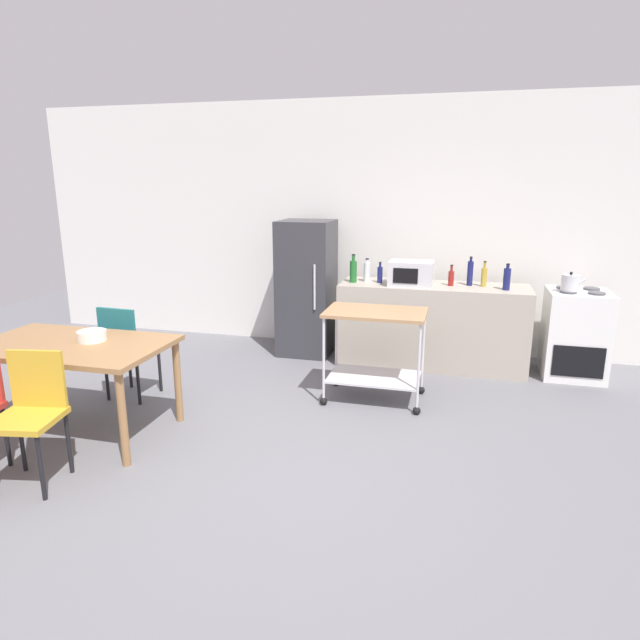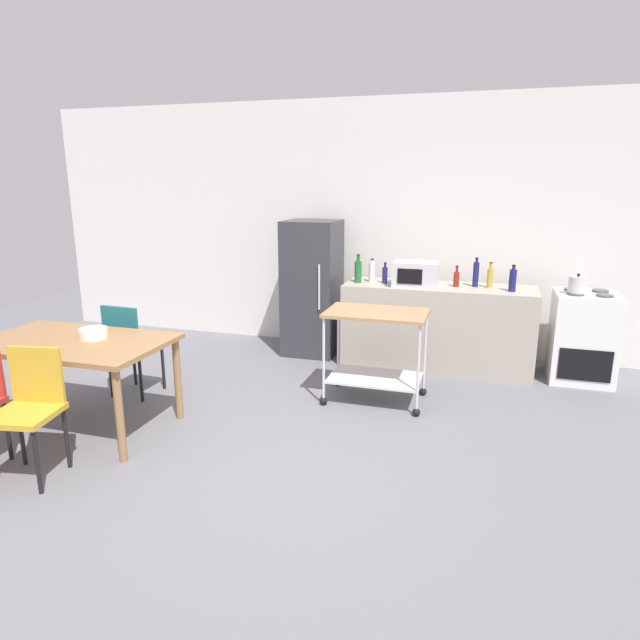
% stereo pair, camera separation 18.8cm
% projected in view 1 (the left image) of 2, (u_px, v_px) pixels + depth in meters
% --- Properties ---
extents(ground_plane, '(12.00, 12.00, 0.00)m').
position_uv_depth(ground_plane, '(277.00, 470.00, 3.87)').
color(ground_plane, slate).
extents(back_wall, '(8.40, 0.12, 2.90)m').
position_uv_depth(back_wall, '(362.00, 227.00, 6.51)').
color(back_wall, silver).
rests_on(back_wall, ground_plane).
extents(kitchen_counter, '(2.00, 0.64, 0.90)m').
position_uv_depth(kitchen_counter, '(432.00, 325.00, 5.97)').
color(kitchen_counter, '#A89E8E').
rests_on(kitchen_counter, ground_plane).
extents(dining_table, '(1.50, 0.90, 0.75)m').
position_uv_depth(dining_table, '(72.00, 353.00, 4.31)').
color(dining_table, olive).
rests_on(dining_table, ground_plane).
extents(chair_mustard, '(0.47, 0.47, 0.89)m').
position_uv_depth(chair_mustard, '(31.00, 409.00, 3.62)').
color(chair_mustard, gold).
rests_on(chair_mustard, ground_plane).
extents(chair_teal, '(0.42, 0.42, 0.89)m').
position_uv_depth(chair_teal, '(127.00, 345.00, 5.02)').
color(chair_teal, '#1E666B').
rests_on(chair_teal, ground_plane).
extents(stove_oven, '(0.60, 0.61, 0.92)m').
position_uv_depth(stove_oven, '(575.00, 334.00, 5.63)').
color(stove_oven, white).
rests_on(stove_oven, ground_plane).
extents(refrigerator, '(0.60, 0.63, 1.55)m').
position_uv_depth(refrigerator, '(307.00, 288.00, 6.34)').
color(refrigerator, '#333338').
rests_on(refrigerator, ground_plane).
extents(kitchen_cart, '(0.91, 0.57, 0.85)m').
position_uv_depth(kitchen_cart, '(375.00, 340.00, 4.98)').
color(kitchen_cart, '#A37A51').
rests_on(kitchen_cart, ground_plane).
extents(bottle_sparkling_water, '(0.08, 0.08, 0.31)m').
position_uv_depth(bottle_sparkling_water, '(353.00, 271.00, 5.98)').
color(bottle_sparkling_water, '#1E6628').
rests_on(bottle_sparkling_water, kitchen_counter).
extents(bottle_sesame_oil, '(0.07, 0.07, 0.26)m').
position_uv_depth(bottle_sesame_oil, '(367.00, 272.00, 6.03)').
color(bottle_sesame_oil, silver).
rests_on(bottle_sesame_oil, kitchen_counter).
extents(bottle_soy_sauce, '(0.06, 0.06, 0.23)m').
position_uv_depth(bottle_soy_sauce, '(380.00, 274.00, 5.96)').
color(bottle_soy_sauce, navy).
rests_on(bottle_soy_sauce, kitchen_counter).
extents(microwave, '(0.46, 0.35, 0.26)m').
position_uv_depth(microwave, '(411.00, 273.00, 5.80)').
color(microwave, silver).
rests_on(microwave, kitchen_counter).
extents(bottle_wine, '(0.06, 0.06, 0.22)m').
position_uv_depth(bottle_wine, '(451.00, 278.00, 5.79)').
color(bottle_wine, maroon).
rests_on(bottle_wine, kitchen_counter).
extents(bottle_soda, '(0.06, 0.06, 0.31)m').
position_uv_depth(bottle_soda, '(470.00, 273.00, 5.80)').
color(bottle_soda, navy).
rests_on(bottle_soda, kitchen_counter).
extents(bottle_vinegar, '(0.06, 0.06, 0.27)m').
position_uv_depth(bottle_vinegar, '(484.00, 276.00, 5.75)').
color(bottle_vinegar, gold).
rests_on(bottle_vinegar, kitchen_counter).
extents(bottle_hot_sauce, '(0.07, 0.07, 0.27)m').
position_uv_depth(bottle_hot_sauce, '(507.00, 279.00, 5.56)').
color(bottle_hot_sauce, navy).
rests_on(bottle_hot_sauce, kitchen_counter).
extents(fruit_bowl, '(0.22, 0.22, 0.08)m').
position_uv_depth(fruit_bowl, '(92.00, 336.00, 4.34)').
color(fruit_bowl, white).
rests_on(fruit_bowl, dining_table).
extents(kettle, '(0.24, 0.17, 0.19)m').
position_uv_depth(kettle, '(570.00, 283.00, 5.43)').
color(kettle, silver).
rests_on(kettle, stove_oven).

